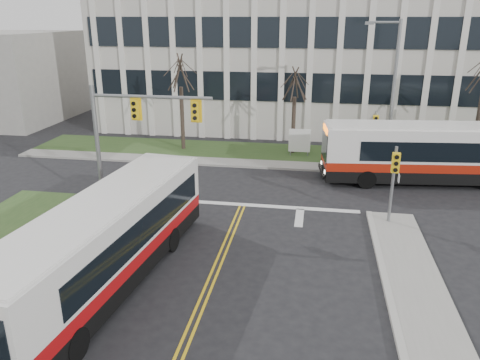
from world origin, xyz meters
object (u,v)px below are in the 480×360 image
streetlight (391,87)px  directory_sign (300,141)px  bus_main (105,245)px  bus_cross (434,155)px

streetlight → directory_sign: bearing=166.8°
directory_sign → bus_main: bearing=-109.2°
streetlight → bus_cross: size_ratio=0.72×
bus_main → bus_cross: size_ratio=0.95×
bus_cross → directory_sign: bearing=-122.7°
streetlight → bus_cross: streetlight is taller
directory_sign → bus_main: size_ratio=0.17×
streetlight → directory_sign: (-5.53, 1.30, -4.02)m
streetlight → directory_sign: streetlight is taller
streetlight → bus_main: streetlight is taller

